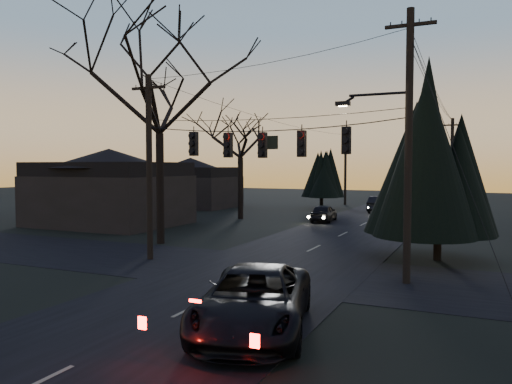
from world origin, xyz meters
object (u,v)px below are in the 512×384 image
at_px(utility_pole_far_r, 451,215).
at_px(utility_pole_far_l, 345,205).
at_px(evergreen_right, 439,154).
at_px(bare_tree_left, 159,89).
at_px(suv_near, 254,301).
at_px(utility_pole_left, 150,259).
at_px(utility_pole_right, 406,283).
at_px(sedan_oncoming_b, 379,204).
at_px(sedan_oncoming_a, 324,213).

distance_m(utility_pole_far_r, utility_pole_far_l, 14.01).
distance_m(utility_pole_far_l, evergreen_right, 33.38).
relative_size(bare_tree_left, suv_near, 2.10).
distance_m(utility_pole_left, utility_pole_far_r, 30.27).
distance_m(utility_pole_right, bare_tree_left, 16.82).
relative_size(utility_pole_left, bare_tree_left, 0.69).
distance_m(utility_pole_far_r, evergreen_right, 23.24).
bearing_deg(sedan_oncoming_b, utility_pole_right, 100.50).
xyz_separation_m(bare_tree_left, evergreen_right, (14.51, 1.14, -3.70)).
height_order(sedan_oncoming_a, sedan_oncoming_b, sedan_oncoming_b).
relative_size(utility_pole_right, sedan_oncoming_b, 2.24).
bearing_deg(sedan_oncoming_a, sedan_oncoming_b, -108.61).
relative_size(evergreen_right, sedan_oncoming_b, 1.92).
xyz_separation_m(bare_tree_left, sedan_oncoming_a, (5.16, 14.25, -7.91)).
relative_size(utility_pole_left, sedan_oncoming_b, 1.90).
relative_size(utility_pole_right, utility_pole_far_r, 1.18).
bearing_deg(utility_pole_far_r, utility_pole_right, -90.00).
xyz_separation_m(utility_pole_far_r, bare_tree_left, (-13.86, -23.85, 8.59)).
relative_size(utility_pole_far_l, suv_near, 1.37).
bearing_deg(sedan_oncoming_b, sedan_oncoming_a, 74.23).
relative_size(bare_tree_left, sedan_oncoming_b, 2.75).
xyz_separation_m(utility_pole_right, suv_near, (-2.89, -7.17, 0.81)).
relative_size(utility_pole_far_r, sedan_oncoming_b, 1.90).
bearing_deg(evergreen_right, utility_pole_left, -156.47).
bearing_deg(suv_near, sedan_oncoming_a, 87.47).
xyz_separation_m(evergreen_right, suv_near, (-3.55, -12.46, -4.08)).
bearing_deg(bare_tree_left, utility_pole_far_l, 85.77).
relative_size(bare_tree_left, evergreen_right, 1.43).
bearing_deg(sedan_oncoming_a, suv_near, 97.89).
xyz_separation_m(suv_near, sedan_oncoming_a, (-5.81, 25.57, -0.14)).
height_order(utility_pole_far_r, sedan_oncoming_b, utility_pole_far_r).
xyz_separation_m(utility_pole_right, utility_pole_far_l, (-11.50, 36.00, 0.00)).
relative_size(utility_pole_far_l, evergreen_right, 0.93).
bearing_deg(sedan_oncoming_b, utility_pole_left, 77.50).
distance_m(utility_pole_far_r, suv_near, 35.29).
bearing_deg(utility_pole_left, utility_pole_far_r, 67.67).
height_order(utility_pole_far_l, suv_near, utility_pole_far_l).
relative_size(utility_pole_far_r, evergreen_right, 0.99).
bearing_deg(evergreen_right, utility_pole_far_l, 111.60).
bearing_deg(utility_pole_right, sedan_oncoming_a, 115.30).
xyz_separation_m(utility_pole_left, sedan_oncoming_a, (2.80, 18.41, 0.67)).
bearing_deg(bare_tree_left, sedan_oncoming_b, 72.59).
xyz_separation_m(utility_pole_right, utility_pole_left, (-11.50, 0.00, 0.00)).
height_order(utility_pole_left, suv_near, utility_pole_left).
xyz_separation_m(utility_pole_left, bare_tree_left, (-2.36, 4.15, 8.59)).
height_order(utility_pole_far_r, suv_near, utility_pole_far_r).
relative_size(utility_pole_left, sedan_oncoming_a, 2.15).
bearing_deg(utility_pole_far_l, sedan_oncoming_a, -80.96).
bearing_deg(utility_pole_left, utility_pole_right, 0.00).
xyz_separation_m(utility_pole_left, suv_near, (8.61, -7.17, 0.81)).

